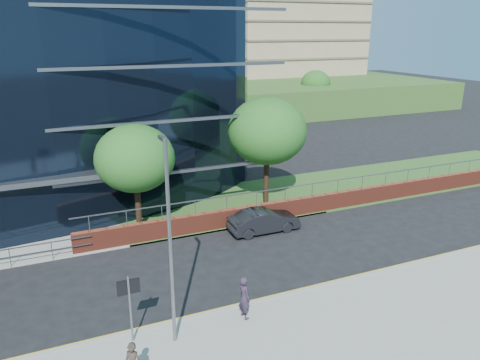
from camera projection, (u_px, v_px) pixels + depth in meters
name	position (u px, v px, depth m)	size (l,w,h in m)	color
ground	(6.00, 350.00, 17.77)	(200.00, 200.00, 0.00)	black
yellow_line_inner	(6.00, 360.00, 17.20)	(80.00, 0.08, 0.01)	gold
grass_verge	(352.00, 185.00, 36.45)	(36.00, 8.00, 0.12)	#2D511E
retaining_wall	(337.00, 201.00, 31.53)	(34.00, 0.40, 2.11)	maroon
apartment_block	(226.00, 33.00, 76.47)	(60.00, 42.00, 30.00)	#2D511E
street_sign	(129.00, 295.00, 17.43)	(0.85, 0.09, 2.80)	slate
tree_far_c	(135.00, 158.00, 26.89)	(4.62, 4.62, 6.51)	black
tree_far_d	(267.00, 131.00, 30.98)	(5.28, 5.28, 7.44)	black
tree_dist_e	(218.00, 87.00, 60.41)	(4.62, 4.62, 6.51)	black
tree_dist_f	(316.00, 83.00, 68.32)	(4.29, 4.29, 6.05)	black
streetlight_east	(170.00, 239.00, 16.78)	(0.15, 0.77, 8.00)	slate
parked_car	(264.00, 221.00, 27.93)	(1.50, 4.31, 1.42)	black
pedestrian	(244.00, 297.00, 19.24)	(0.68, 0.45, 1.88)	#2D2233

